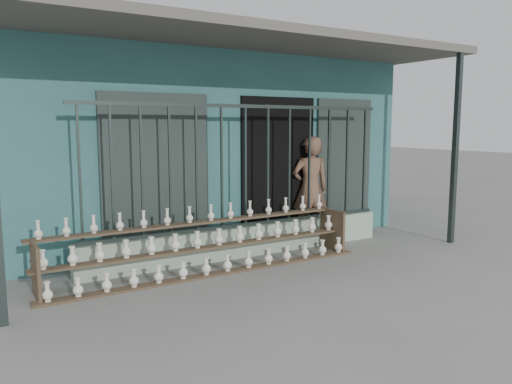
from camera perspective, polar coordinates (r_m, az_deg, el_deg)
ground at (r=6.52m, az=4.64°, el=-9.77°), size 60.00×60.00×0.00m
workshop_building at (r=9.96m, az=-9.71°, el=5.67°), size 7.40×6.60×3.21m
parapet_wall at (r=7.51m, az=-1.19°, el=-5.61°), size 5.00×0.20×0.45m
security_fence at (r=7.33m, az=-1.22°, el=2.97°), size 5.00×0.04×1.80m
shelf_rack at (r=6.75m, az=-5.40°, el=-5.95°), size 4.50×0.68×0.85m
elderly_woman at (r=8.46m, az=6.23°, el=0.37°), size 0.74×0.58×1.76m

